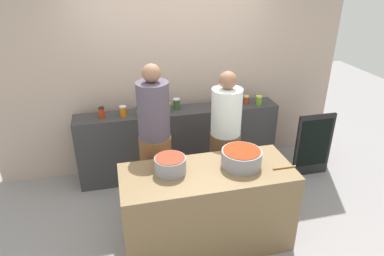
{
  "coord_description": "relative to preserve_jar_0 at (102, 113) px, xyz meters",
  "views": [
    {
      "loc": [
        -0.81,
        -3.01,
        2.72
      ],
      "look_at": [
        0.0,
        0.35,
        1.05
      ],
      "focal_mm": 32.24,
      "sensor_mm": 36.0,
      "label": 1
    }
  ],
  "objects": [
    {
      "name": "ground",
      "position": [
        0.98,
        -1.07,
        -1.03
      ],
      "size": [
        12.0,
        12.0,
        0.0
      ],
      "primitive_type": "plane",
      "color": "gray"
    },
    {
      "name": "storefront_wall",
      "position": [
        0.98,
        0.38,
        0.47
      ],
      "size": [
        4.8,
        0.12,
        3.0
      ],
      "primitive_type": "cube",
      "color": "#BCA290",
      "rests_on": "ground"
    },
    {
      "name": "display_shelf",
      "position": [
        0.98,
        0.03,
        -0.55
      ],
      "size": [
        2.7,
        0.36,
        0.96
      ],
      "primitive_type": "cube",
      "color": "#383738",
      "rests_on": "ground"
    },
    {
      "name": "prep_table",
      "position": [
        0.98,
        -1.37,
        -0.59
      ],
      "size": [
        1.7,
        0.7,
        0.89
      ],
      "primitive_type": "cube",
      "color": "brown",
      "rests_on": "ground"
    },
    {
      "name": "preserve_jar_0",
      "position": [
        0.0,
        0.0,
        0.0
      ],
      "size": [
        0.08,
        0.08,
        0.14
      ],
      "color": "#B23113",
      "rests_on": "display_shelf"
    },
    {
      "name": "preserve_jar_1",
      "position": [
        0.26,
        -0.01,
        -0.0
      ],
      "size": [
        0.09,
        0.09,
        0.14
      ],
      "color": "#D06512",
      "rests_on": "display_shelf"
    },
    {
      "name": "preserve_jar_2",
      "position": [
        0.47,
        -0.02,
        -0.01
      ],
      "size": [
        0.09,
        0.09,
        0.11
      ],
      "color": "#61901F",
      "rests_on": "display_shelf"
    },
    {
      "name": "preserve_jar_3",
      "position": [
        0.83,
        -0.02,
        -0.01
      ],
      "size": [
        0.07,
        0.07,
        0.13
      ],
      "color": "olive",
      "rests_on": "display_shelf"
    },
    {
      "name": "preserve_jar_4",
      "position": [
        0.96,
        0.07,
        0.0
      ],
      "size": [
        0.09,
        0.09,
        0.14
      ],
      "color": "#37592C",
      "rests_on": "display_shelf"
    },
    {
      "name": "preserve_jar_5",
      "position": [
        1.72,
        0.04,
        -0.0
      ],
      "size": [
        0.09,
        0.09,
        0.14
      ],
      "color": "maroon",
      "rests_on": "display_shelf"
    },
    {
      "name": "preserve_jar_6",
      "position": [
        1.92,
        0.03,
        -0.01
      ],
      "size": [
        0.07,
        0.07,
        0.12
      ],
      "color": "#A5361A",
      "rests_on": "display_shelf"
    },
    {
      "name": "preserve_jar_7",
      "position": [
        2.08,
        -0.04,
        -0.01
      ],
      "size": [
        0.09,
        0.09,
        0.12
      ],
      "color": "#60971F",
      "rests_on": "display_shelf"
    },
    {
      "name": "cooking_pot_left",
      "position": [
        0.63,
        -1.3,
        -0.06
      ],
      "size": [
        0.3,
        0.3,
        0.16
      ],
      "color": "gray",
      "rests_on": "prep_table"
    },
    {
      "name": "cooking_pot_center",
      "position": [
        1.33,
        -1.34,
        -0.06
      ],
      "size": [
        0.4,
        0.4,
        0.17
      ],
      "color": "gray",
      "rests_on": "prep_table"
    },
    {
      "name": "wooden_spoon",
      "position": [
        1.72,
        -1.5,
        -0.13
      ],
      "size": [
        0.24,
        0.02,
        0.02
      ],
      "primitive_type": "cylinder",
      "rotation": [
        1.57,
        0.0,
        4.7
      ],
      "color": "#9E703D",
      "rests_on": "prep_table"
    },
    {
      "name": "cook_with_tongs",
      "position": [
        0.56,
        -0.74,
        -0.21
      ],
      "size": [
        0.36,
        0.36,
        1.81
      ],
      "color": "brown",
      "rests_on": "ground"
    },
    {
      "name": "cook_in_cap",
      "position": [
        1.4,
        -0.64,
        -0.29
      ],
      "size": [
        0.37,
        0.37,
        1.65
      ],
      "color": "brown",
      "rests_on": "ground"
    },
    {
      "name": "chalkboard_sign",
      "position": [
        2.75,
        -0.45,
        -0.57
      ],
      "size": [
        0.53,
        0.05,
        0.91
      ],
      "color": "black",
      "rests_on": "ground"
    }
  ]
}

